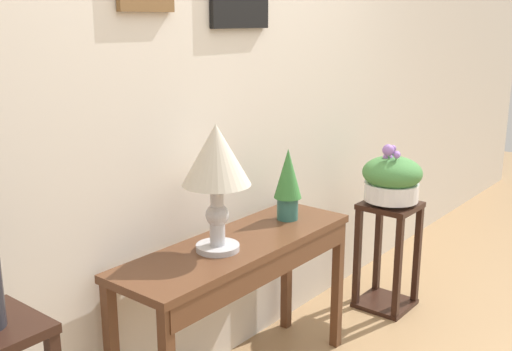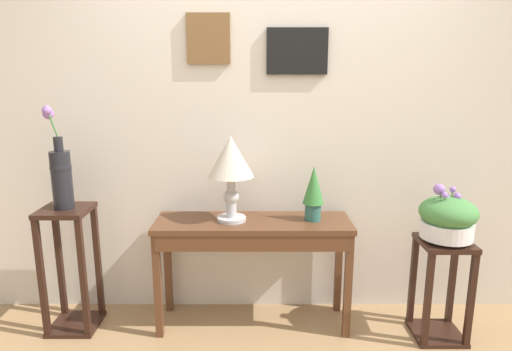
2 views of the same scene
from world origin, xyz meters
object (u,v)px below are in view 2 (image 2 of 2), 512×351
(planter_bowl_wide_right, at_px, (448,217))
(pedestal_stand_left, at_px, (71,269))
(flower_vase_tall_left, at_px, (61,171))
(console_table, at_px, (253,237))
(potted_plant_on_console, at_px, (314,191))
(pedestal_stand_right, at_px, (441,289))
(table_lamp, at_px, (231,162))

(planter_bowl_wide_right, bearing_deg, pedestal_stand_left, 177.40)
(flower_vase_tall_left, distance_m, planter_bowl_wide_right, 2.36)
(pedestal_stand_left, xyz_separation_m, flower_vase_tall_left, (-0.00, 0.00, 0.64))
(flower_vase_tall_left, bearing_deg, planter_bowl_wide_right, -2.61)
(console_table, xyz_separation_m, planter_bowl_wide_right, (1.17, -0.13, 0.18))
(potted_plant_on_console, height_order, flower_vase_tall_left, flower_vase_tall_left)
(pedestal_stand_right, bearing_deg, table_lamp, 173.36)
(pedestal_stand_right, height_order, planter_bowl_wide_right, planter_bowl_wide_right)
(pedestal_stand_right, bearing_deg, console_table, 173.74)
(console_table, bearing_deg, pedestal_stand_right, -6.26)
(console_table, height_order, pedestal_stand_left, pedestal_stand_left)
(pedestal_stand_left, relative_size, planter_bowl_wide_right, 2.30)
(pedestal_stand_right, distance_m, planter_bowl_wide_right, 0.47)
(table_lamp, xyz_separation_m, pedestal_stand_left, (-1.03, -0.05, -0.69))
(pedestal_stand_left, xyz_separation_m, planter_bowl_wide_right, (2.34, -0.11, 0.38))
(flower_vase_tall_left, distance_m, pedestal_stand_right, 2.46)
(table_lamp, xyz_separation_m, flower_vase_tall_left, (-1.04, -0.04, -0.05))
(table_lamp, height_order, pedestal_stand_left, table_lamp)
(table_lamp, relative_size, pedestal_stand_right, 0.84)
(potted_plant_on_console, distance_m, planter_bowl_wide_right, 0.81)
(table_lamp, distance_m, planter_bowl_wide_right, 1.35)
(potted_plant_on_console, bearing_deg, pedestal_stand_left, -177.90)
(console_table, xyz_separation_m, pedestal_stand_right, (1.17, -0.13, -0.30))
(console_table, relative_size, planter_bowl_wide_right, 3.50)
(console_table, height_order, table_lamp, table_lamp)
(pedestal_stand_left, distance_m, flower_vase_tall_left, 0.64)
(planter_bowl_wide_right, bearing_deg, pedestal_stand_right, -6.60)
(console_table, bearing_deg, potted_plant_on_console, 5.20)
(planter_bowl_wide_right, bearing_deg, potted_plant_on_console, 168.30)
(table_lamp, bearing_deg, planter_bowl_wide_right, -6.64)
(table_lamp, height_order, flower_vase_tall_left, flower_vase_tall_left)
(pedestal_stand_left, xyz_separation_m, pedestal_stand_right, (2.34, -0.11, -0.09))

